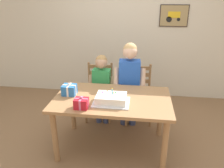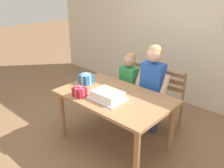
{
  "view_description": "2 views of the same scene",
  "coord_description": "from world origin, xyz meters",
  "px_view_note": "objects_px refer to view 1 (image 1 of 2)",
  "views": [
    {
      "loc": [
        0.34,
        -2.55,
        1.99
      ],
      "look_at": [
        -0.01,
        0.06,
        0.92
      ],
      "focal_mm": 36.05,
      "sensor_mm": 36.0,
      "label": 1
    },
    {
      "loc": [
        1.88,
        -2.1,
        2.13
      ],
      "look_at": [
        -0.04,
        -0.0,
        0.9
      ],
      "focal_mm": 38.97,
      "sensor_mm": 36.0,
      "label": 2
    }
  ],
  "objects_px": {
    "dining_table": "(112,105)",
    "child_older": "(129,77)",
    "gift_box_red_large": "(69,90)",
    "chair_right": "(138,94)",
    "birthday_cake": "(111,99)",
    "child_younger": "(102,83)",
    "gift_box_beside_cake": "(81,103)",
    "chair_left": "(99,91)"
  },
  "relations": [
    {
      "from": "gift_box_beside_cake",
      "to": "chair_right",
      "type": "bearing_deg",
      "value": 60.26
    },
    {
      "from": "birthday_cake",
      "to": "chair_right",
      "type": "relative_size",
      "value": 0.48
    },
    {
      "from": "gift_box_beside_cake",
      "to": "child_older",
      "type": "bearing_deg",
      "value": 61.79
    },
    {
      "from": "dining_table",
      "to": "chair_left",
      "type": "height_order",
      "value": "chair_left"
    },
    {
      "from": "child_older",
      "to": "chair_left",
      "type": "bearing_deg",
      "value": 159.16
    },
    {
      "from": "birthday_cake",
      "to": "chair_right",
      "type": "bearing_deg",
      "value": 71.49
    },
    {
      "from": "gift_box_beside_cake",
      "to": "chair_left",
      "type": "xyz_separation_m",
      "value": [
        -0.01,
        1.11,
        -0.34
      ]
    },
    {
      "from": "chair_left",
      "to": "chair_right",
      "type": "relative_size",
      "value": 1.0
    },
    {
      "from": "gift_box_beside_cake",
      "to": "child_younger",
      "type": "height_order",
      "value": "child_younger"
    },
    {
      "from": "dining_table",
      "to": "chair_left",
      "type": "distance_m",
      "value": 0.88
    },
    {
      "from": "birthday_cake",
      "to": "chair_left",
      "type": "distance_m",
      "value": 1.04
    },
    {
      "from": "gift_box_red_large",
      "to": "gift_box_beside_cake",
      "type": "distance_m",
      "value": 0.42
    },
    {
      "from": "dining_table",
      "to": "child_younger",
      "type": "height_order",
      "value": "child_younger"
    },
    {
      "from": "chair_right",
      "to": "child_older",
      "type": "distance_m",
      "value": 0.42
    },
    {
      "from": "gift_box_red_large",
      "to": "gift_box_beside_cake",
      "type": "xyz_separation_m",
      "value": [
        0.25,
        -0.34,
        -0.01
      ]
    },
    {
      "from": "birthday_cake",
      "to": "dining_table",
      "type": "bearing_deg",
      "value": 92.79
    },
    {
      "from": "child_older",
      "to": "child_younger",
      "type": "xyz_separation_m",
      "value": [
        -0.42,
        0.0,
        -0.12
      ]
    },
    {
      "from": "dining_table",
      "to": "chair_right",
      "type": "bearing_deg",
      "value": 68.29
    },
    {
      "from": "chair_right",
      "to": "chair_left",
      "type": "bearing_deg",
      "value": 179.99
    },
    {
      "from": "dining_table",
      "to": "child_older",
      "type": "distance_m",
      "value": 0.65
    },
    {
      "from": "birthday_cake",
      "to": "gift_box_beside_cake",
      "type": "height_order",
      "value": "birthday_cake"
    },
    {
      "from": "child_older",
      "to": "dining_table",
      "type": "bearing_deg",
      "value": -106.23
    },
    {
      "from": "gift_box_red_large",
      "to": "child_older",
      "type": "relative_size",
      "value": 0.13
    },
    {
      "from": "birthday_cake",
      "to": "child_older",
      "type": "height_order",
      "value": "child_older"
    },
    {
      "from": "dining_table",
      "to": "gift_box_red_large",
      "type": "bearing_deg",
      "value": 177.14
    },
    {
      "from": "chair_left",
      "to": "child_older",
      "type": "height_order",
      "value": "child_older"
    },
    {
      "from": "birthday_cake",
      "to": "chair_left",
      "type": "bearing_deg",
      "value": 109.56
    },
    {
      "from": "chair_left",
      "to": "dining_table",
      "type": "bearing_deg",
      "value": -67.9
    },
    {
      "from": "gift_box_red_large",
      "to": "chair_right",
      "type": "distance_m",
      "value": 1.22
    },
    {
      "from": "child_younger",
      "to": "dining_table",
      "type": "bearing_deg",
      "value": -67.91
    },
    {
      "from": "chair_left",
      "to": "gift_box_beside_cake",
      "type": "bearing_deg",
      "value": -89.64
    },
    {
      "from": "dining_table",
      "to": "chair_left",
      "type": "relative_size",
      "value": 1.6
    },
    {
      "from": "gift_box_red_large",
      "to": "child_older",
      "type": "xyz_separation_m",
      "value": [
        0.74,
        0.58,
        -0.01
      ]
    },
    {
      "from": "dining_table",
      "to": "gift_box_red_large",
      "type": "height_order",
      "value": "gift_box_red_large"
    },
    {
      "from": "dining_table",
      "to": "child_older",
      "type": "relative_size",
      "value": 1.11
    },
    {
      "from": "gift_box_beside_cake",
      "to": "chair_left",
      "type": "relative_size",
      "value": 0.17
    },
    {
      "from": "gift_box_red_large",
      "to": "child_older",
      "type": "bearing_deg",
      "value": 37.85
    },
    {
      "from": "gift_box_red_large",
      "to": "chair_right",
      "type": "bearing_deg",
      "value": 40.97
    },
    {
      "from": "gift_box_red_large",
      "to": "child_younger",
      "type": "distance_m",
      "value": 0.67
    },
    {
      "from": "gift_box_beside_cake",
      "to": "child_younger",
      "type": "relative_size",
      "value": 0.14
    },
    {
      "from": "chair_right",
      "to": "child_younger",
      "type": "distance_m",
      "value": 0.64
    },
    {
      "from": "birthday_cake",
      "to": "chair_right",
      "type": "height_order",
      "value": "birthday_cake"
    }
  ]
}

